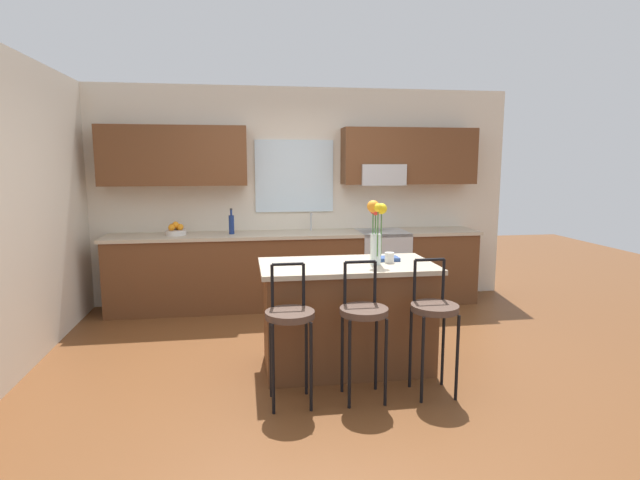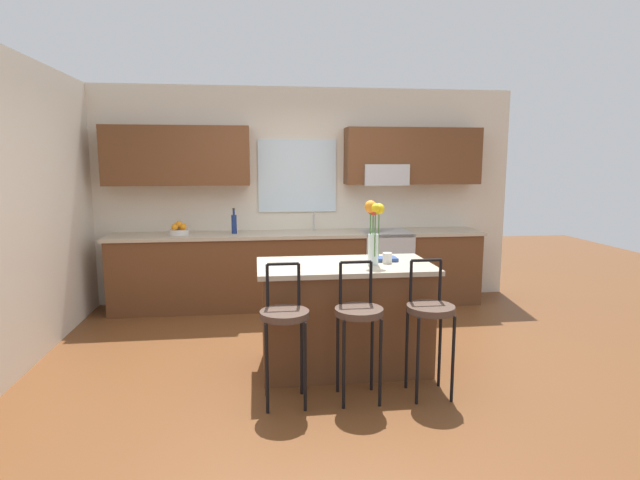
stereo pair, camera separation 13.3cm
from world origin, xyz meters
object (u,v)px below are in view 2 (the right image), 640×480
Objects in this scene: bar_stool_far at (430,315)px; bottle_olive_oil at (234,224)px; bar_stool_middle at (359,318)px; cookbook at (385,259)px; fruit_bowl_oranges at (179,230)px; bar_stool_near at (285,321)px; mug_ceramic at (387,258)px; kitchen_island at (344,315)px; oven_range at (385,267)px; flower_vase at (374,225)px.

bar_stool_far is 3.38× the size of bottle_olive_oil.
bar_stool_middle is at bearing -68.81° from bottle_olive_oil.
cookbook is at bearing 61.52° from bar_stool_middle.
bar_stool_far is 4.34× the size of fruit_bowl_oranges.
bar_stool_far is at bearing 0.00° from bar_stool_near.
bar_stool_middle is 3.10m from fruit_bowl_oranges.
cookbook is 0.65× the size of bottle_olive_oil.
bottle_olive_oil is at bearing 111.19° from bar_stool_middle.
cookbook is (0.93, 0.69, 0.30)m from bar_stool_near.
kitchen_island is at bearing 176.60° from mug_ceramic.
bar_stool_far reaches higher than oven_range.
mug_ceramic is at bearing 32.81° from bar_stool_near.
oven_range is 2.59m from bar_stool_far.
flower_vase is 6.04× the size of mug_ceramic.
flower_vase is 0.38m from cookbook.
cookbook is at bearing 11.98° from kitchen_island.
kitchen_island is 6.17× the size of fruit_bowl_oranges.
kitchen_island is 0.84m from bar_stool_far.
bar_stool_middle is (0.00, -0.61, 0.17)m from kitchen_island.
bar_stool_near is at bearing -80.05° from bottle_olive_oil.
bottle_olive_oil is (-1.55, 2.59, 0.41)m from bar_stool_far.
cookbook is 0.83× the size of fruit_bowl_oranges.
bar_stool_near and bar_stool_middle have the same top height.
flower_vase reaches higher than oven_range.
bar_stool_far is at bearing -75.83° from cookbook.
flower_vase reaches higher than cookbook.
bar_stool_near is 5.21× the size of cookbook.
oven_range is 10.22× the size of mug_ceramic.
fruit_bowl_oranges is at bearing 179.65° from bottle_olive_oil.
mug_ceramic is 2.85m from fruit_bowl_oranges.
fruit_bowl_oranges is at bearing 129.91° from kitchen_island.
cookbook is (0.38, 0.08, 0.47)m from kitchen_island.
mug_ceramic is 2.42m from bottle_olive_oil.
oven_range is 2.71m from bar_stool_middle.
oven_range is 0.88× the size of bar_stool_near.
fruit_bowl_oranges is at bearing 130.40° from bar_stool_far.
oven_range is at bearing 75.85° from mug_ceramic.
fruit_bowl_oranges is (-1.11, 2.59, 0.34)m from bar_stool_near.
flower_vase is at bearing 34.87° from bar_stool_near.
kitchen_island is 0.84m from bar_stool_near.
bar_stool_near is at bearing -131.93° from kitchen_island.
flower_vase is at bearing -107.37° from oven_range.
bar_stool_near is 1.00× the size of bar_stool_middle.
bar_stool_near is at bearing 180.00° from bar_stool_far.
fruit_bowl_oranges reaches higher than bar_stool_far.
kitchen_island is at bearing -50.09° from fruit_bowl_oranges.
cookbook is 2.78m from fruit_bowl_oranges.
fruit_bowl_oranges is (-2.02, 2.00, 0.01)m from mug_ceramic.
cookbook is at bearing -43.09° from fruit_bowl_oranges.
bar_stool_far is 0.89m from flower_vase.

